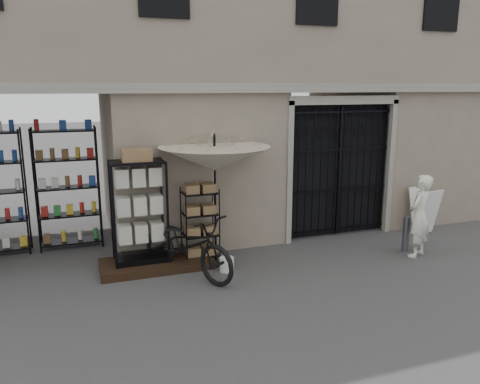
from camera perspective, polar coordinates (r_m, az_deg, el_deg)
name	(u,v)px	position (r m, az deg, el deg)	size (l,w,h in m)	color
ground	(311,282)	(8.25, 8.66, -10.82)	(80.00, 80.00, 0.00)	black
main_building	(235,32)	(11.31, -0.60, 18.95)	(14.00, 4.00, 9.00)	gray
shop_recess	(30,183)	(9.64, -24.21, 0.98)	(3.00, 1.70, 3.00)	black
shop_shelving	(31,191)	(10.19, -24.16, 0.13)	(2.70, 0.50, 2.50)	black
iron_gate	(335,169)	(10.57, 11.54, 2.80)	(2.50, 0.21, 3.00)	black
step_platform	(156,264)	(8.88, -10.22, -8.61)	(2.00, 0.90, 0.15)	black
display_cabinet	(140,217)	(8.64, -12.14, -2.96)	(1.04, 0.79, 2.01)	black
wire_rack	(200,226)	(8.87, -4.88, -4.16)	(0.76, 0.66, 1.44)	black
market_umbrella	(215,152)	(8.60, -3.12, 4.91)	(2.26, 2.29, 2.93)	black
white_bucket	(227,264)	(8.58, -1.62, -8.81)	(0.27, 0.27, 0.26)	silver
bicycle	(188,275)	(8.51, -6.37, -10.00)	(0.75, 1.13, 2.16)	black
steel_bollard	(406,234)	(10.08, 19.57, -4.83)	(0.13, 0.13, 0.73)	#5A5D64
shopkeeper	(416,256)	(9.99, 20.63, -7.26)	(0.60, 1.63, 0.39)	silver
easel_sign	(424,211)	(11.38, 21.55, -2.13)	(0.58, 0.64, 1.03)	silver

